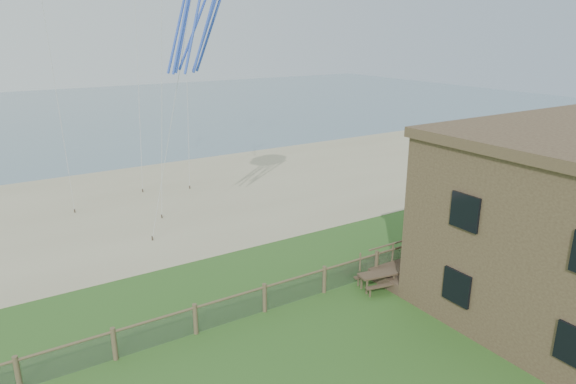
% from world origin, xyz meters
% --- Properties ---
extents(sand_beach, '(72.00, 20.00, 0.02)m').
position_xyz_m(sand_beach, '(0.00, 22.00, 0.00)').
color(sand_beach, tan).
rests_on(sand_beach, ground).
extents(ocean, '(160.00, 68.00, 0.02)m').
position_xyz_m(ocean, '(0.00, 66.00, 0.00)').
color(ocean, slate).
rests_on(ocean, ground).
extents(chainlink_fence, '(36.20, 0.20, 1.25)m').
position_xyz_m(chainlink_fence, '(0.00, 6.00, 0.55)').
color(chainlink_fence, brown).
rests_on(chainlink_fence, ground).
extents(motel_deck, '(15.00, 2.00, 0.50)m').
position_xyz_m(motel_deck, '(13.00, 5.00, 0.25)').
color(motel_deck, brown).
rests_on(motel_deck, ground).
extents(picnic_table, '(1.96, 1.63, 0.73)m').
position_xyz_m(picnic_table, '(5.20, 5.00, 0.37)').
color(picnic_table, brown).
rests_on(picnic_table, ground).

